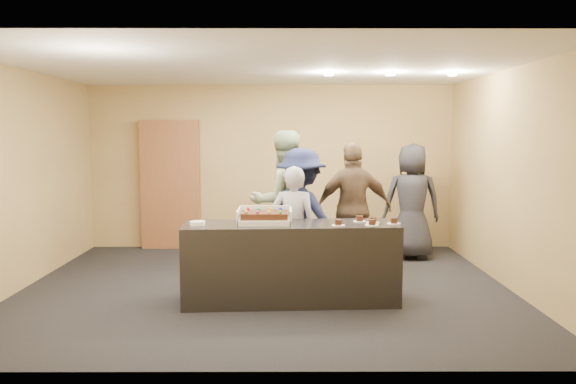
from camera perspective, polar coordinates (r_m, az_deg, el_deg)
The scene contains 17 objects.
room at distance 6.87m, azimuth -2.30°, elevation 1.29°, with size 6.04×6.00×2.70m.
serving_counter at distance 6.41m, azimuth 0.26°, elevation -7.20°, with size 2.40×0.70×0.90m, color black.
storage_cabinet at distance 9.48m, azimuth -11.85°, elevation 0.73°, with size 0.97×0.15×2.13m, color brown.
cake_box at distance 6.34m, azimuth -2.38°, elevation -2.80°, with size 0.61×0.42×0.18m.
sheet_cake at distance 6.31m, azimuth -2.39°, elevation -2.35°, with size 0.52×0.36×0.11m.
plate_stack at distance 6.29m, azimuth -9.18°, elevation -3.15°, with size 0.17×0.17×0.04m, color white.
slice_a at distance 6.19m, azimuth 5.14°, elevation -3.21°, with size 0.15×0.15×0.07m.
slice_b at distance 6.49m, azimuth 7.29°, elevation -2.81°, with size 0.15×0.15×0.07m.
slice_c at distance 6.25m, azimuth 8.53°, elevation -3.17°, with size 0.15×0.15×0.07m.
slice_d at distance 6.42m, azimuth 8.61°, elevation -2.94°, with size 0.15×0.15×0.07m.
slice_e at distance 6.40m, azimuth 10.71°, elevation -2.99°, with size 0.15×0.15×0.07m.
person_server_grey at distance 6.79m, azimuth 0.57°, elevation -3.77°, with size 0.56×0.36×1.52m, color #A3A4A8.
person_sage_man at distance 7.66m, azimuth -0.50°, elevation -1.04°, with size 0.95×0.74×1.95m, color #94AC7E.
person_navy_man at distance 7.13m, azimuth 1.36°, elevation -2.48°, with size 1.11×0.64×1.72m, color #131938.
person_brown_extra at distance 7.61m, azimuth 6.67°, elevation -1.70°, with size 1.05×0.44×1.80m, color brown.
person_dark_suit at distance 8.73m, azimuth 12.46°, elevation -0.93°, with size 0.86×0.56×1.76m, color #24242A.
ceiling_spotlights at distance 7.50m, azimuth 10.37°, elevation 11.70°, with size 1.72×0.12×0.03m.
Camera 1 is at (0.25, -6.84, 1.91)m, focal length 35.00 mm.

